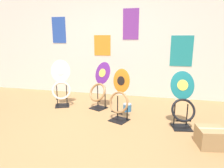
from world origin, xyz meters
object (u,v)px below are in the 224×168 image
paint_can (127,107)px  storage_box (211,137)px  toilet_seat_display_teal_sax (183,102)px  toilet_seat_display_orange_sun (120,97)px  toilet_seat_display_purple_note (99,87)px  toilet_seat_display_white_plain (61,84)px

paint_can → storage_box: (1.24, -1.02, 0.05)m
storage_box → toilet_seat_display_teal_sax: bearing=120.6°
toilet_seat_display_orange_sun → paint_can: size_ratio=5.39×
toilet_seat_display_teal_sax → toilet_seat_display_purple_note: size_ratio=0.96×
toilet_seat_display_purple_note → storage_box: (1.81, -1.07, -0.30)m
toilet_seat_display_purple_note → storage_box: 2.12m
storage_box → paint_can: bearing=140.5°
toilet_seat_display_purple_note → storage_box: size_ratio=2.43×
toilet_seat_display_teal_sax → paint_can: toilet_seat_display_teal_sax is taller
toilet_seat_display_teal_sax → paint_can: 1.11m
toilet_seat_display_orange_sun → toilet_seat_display_purple_note: size_ratio=0.97×
toilet_seat_display_white_plain → toilet_seat_display_teal_sax: size_ratio=1.07×
toilet_seat_display_orange_sun → storage_box: toilet_seat_display_orange_sun is taller
toilet_seat_display_purple_note → storage_box: toilet_seat_display_purple_note is taller
toilet_seat_display_white_plain → paint_can: bearing=-0.5°
toilet_seat_display_orange_sun → toilet_seat_display_teal_sax: 0.99m
toilet_seat_display_orange_sun → toilet_seat_display_white_plain: bearing=159.5°
toilet_seat_display_white_plain → toilet_seat_display_purple_note: toilet_seat_display_white_plain is taller
toilet_seat_display_teal_sax → storage_box: size_ratio=2.32×
toilet_seat_display_teal_sax → toilet_seat_display_purple_note: 1.60m
toilet_seat_display_orange_sun → storage_box: 1.44m
storage_box → toilet_seat_display_purple_note: bearing=149.4°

